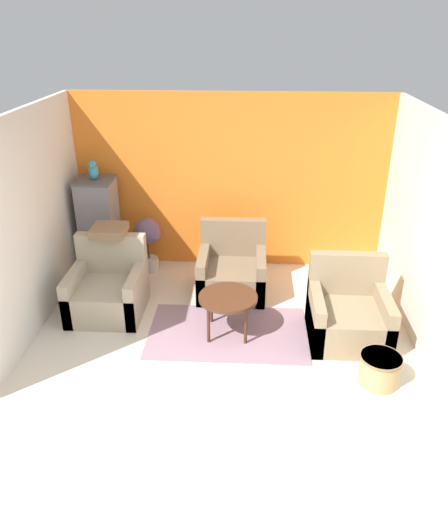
{
  "coord_description": "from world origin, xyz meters",
  "views": [
    {
      "loc": [
        0.29,
        -3.5,
        3.28
      ],
      "look_at": [
        0.0,
        1.55,
        0.85
      ],
      "focal_mm": 35.0,
      "sensor_mm": 36.0,
      "label": 1
    }
  ],
  "objects": [
    {
      "name": "armchair_middle",
      "position": [
        0.07,
        2.26,
        0.28
      ],
      "size": [
        0.86,
        0.85,
        0.9
      ],
      "color": "#7A664C",
      "rests_on": "ground_plane"
    },
    {
      "name": "parrot",
      "position": [
        -1.78,
        2.76,
        1.46
      ],
      "size": [
        0.12,
        0.22,
        0.26
      ],
      "color": "teal",
      "rests_on": "birdcage"
    },
    {
      "name": "wall_left",
      "position": [
        -2.15,
        1.55,
        1.21
      ],
      "size": [
        0.06,
        3.1,
        2.42
      ],
      "color": "silver",
      "rests_on": "ground_plane"
    },
    {
      "name": "wall_right",
      "position": [
        2.15,
        1.55,
        1.21
      ],
      "size": [
        0.06,
        3.1,
        2.42
      ],
      "color": "silver",
      "rests_on": "ground_plane"
    },
    {
      "name": "wicker_basket",
      "position": [
        1.59,
        0.5,
        0.17
      ],
      "size": [
        0.41,
        0.41,
        0.31
      ],
      "color": "tan",
      "rests_on": "ground_plane"
    },
    {
      "name": "area_rug",
      "position": [
        0.06,
        1.28,
        0.01
      ],
      "size": [
        1.81,
        1.12,
        0.01
      ],
      "color": "gray",
      "rests_on": "ground_plane"
    },
    {
      "name": "armchair_left",
      "position": [
        -1.42,
        1.68,
        0.28
      ],
      "size": [
        0.86,
        0.85,
        0.9
      ],
      "color": "tan",
      "rests_on": "ground_plane"
    },
    {
      "name": "potted_plant",
      "position": [
        -1.14,
        2.8,
        0.51
      ],
      "size": [
        0.4,
        0.36,
        0.78
      ],
      "color": "beige",
      "rests_on": "ground_plane"
    },
    {
      "name": "armchair_right",
      "position": [
        1.4,
        1.29,
        0.28
      ],
      "size": [
        0.86,
        0.85,
        0.9
      ],
      "color": "#8E7A5B",
      "rests_on": "ground_plane"
    },
    {
      "name": "wall_back_accent",
      "position": [
        0.0,
        3.13,
        1.21
      ],
      "size": [
        4.36,
        0.06,
        2.42
      ],
      "color": "orange",
      "rests_on": "ground_plane"
    },
    {
      "name": "coffee_table",
      "position": [
        0.06,
        1.28,
        0.44
      ],
      "size": [
        0.66,
        0.66,
        0.49
      ],
      "color": "#472819",
      "rests_on": "ground_plane"
    },
    {
      "name": "throw_pillow",
      "position": [
        -1.42,
        1.99,
        0.95
      ],
      "size": [
        0.41,
        0.41,
        0.1
      ],
      "color": "#846647",
      "rests_on": "armchair_left"
    },
    {
      "name": "ground_plane",
      "position": [
        0.0,
        0.0,
        0.0
      ],
      "size": [
        20.0,
        20.0,
        0.0
      ],
      "primitive_type": "plane",
      "color": "beige",
      "rests_on": "ground"
    },
    {
      "name": "birdcage",
      "position": [
        -1.78,
        2.76,
        0.68
      ],
      "size": [
        0.49,
        0.49,
        1.34
      ],
      "color": "#555559",
      "rests_on": "ground_plane"
    }
  ]
}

